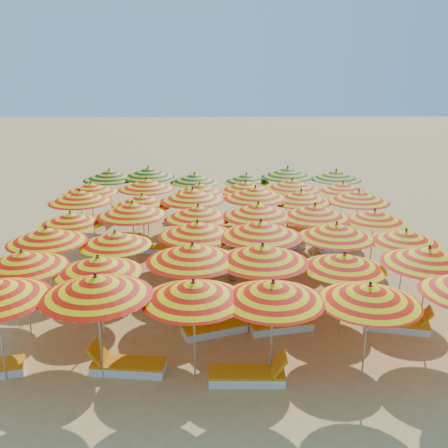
% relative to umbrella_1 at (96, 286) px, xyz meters
% --- Properties ---
extents(ground, '(120.00, 120.00, 0.00)m').
position_rel_umbrella_1_xyz_m(ground, '(2.94, 6.13, -2.28)').
color(ground, tan).
rests_on(ground, ground).
extents(umbrella_1, '(2.76, 2.76, 2.59)m').
position_rel_umbrella_1_xyz_m(umbrella_1, '(0.00, 0.00, 0.00)').
color(umbrella_1, silver).
rests_on(umbrella_1, ground).
extents(umbrella_2, '(2.41, 2.41, 2.45)m').
position_rel_umbrella_1_xyz_m(umbrella_2, '(2.10, -0.05, -0.12)').
color(umbrella_2, silver).
rests_on(umbrella_2, ground).
extents(umbrella_3, '(3.02, 3.02, 2.45)m').
position_rel_umbrella_1_xyz_m(umbrella_3, '(3.82, -0.11, -0.12)').
color(umbrella_3, silver).
rests_on(umbrella_3, ground).
extents(umbrella_4, '(2.88, 2.88, 2.40)m').
position_rel_umbrella_1_xyz_m(umbrella_4, '(5.90, -0.20, -0.17)').
color(umbrella_4, silver).
rests_on(umbrella_4, ground).
extents(umbrella_6, '(2.57, 2.57, 2.42)m').
position_rel_umbrella_1_xyz_m(umbrella_6, '(-2.31, 2.00, -0.15)').
color(umbrella_6, silver).
rests_on(umbrella_6, ground).
extents(umbrella_7, '(2.76, 2.76, 2.33)m').
position_rel_umbrella_1_xyz_m(umbrella_7, '(-0.35, 1.79, -0.23)').
color(umbrella_7, silver).
rests_on(umbrella_7, ground).
extents(umbrella_8, '(2.72, 2.72, 2.56)m').
position_rel_umbrella_1_xyz_m(umbrella_8, '(2.01, 2.08, -0.03)').
color(umbrella_8, silver).
rests_on(umbrella_8, ground).
extents(umbrella_9, '(2.67, 2.67, 2.55)m').
position_rel_umbrella_1_xyz_m(umbrella_9, '(3.80, 1.99, -0.04)').
color(umbrella_9, silver).
rests_on(umbrella_9, ground).
extents(umbrella_10, '(2.74, 2.74, 2.30)m').
position_rel_umbrella_1_xyz_m(umbrella_10, '(5.90, 1.93, -0.26)').
color(umbrella_10, silver).
rests_on(umbrella_10, ground).
extents(umbrella_11, '(2.38, 2.38, 2.50)m').
position_rel_umbrella_1_xyz_m(umbrella_11, '(8.03, 1.79, -0.08)').
color(umbrella_11, silver).
rests_on(umbrella_11, ground).
extents(umbrella_12, '(3.01, 3.01, 2.44)m').
position_rel_umbrella_1_xyz_m(umbrella_12, '(-2.29, 3.91, -0.13)').
color(umbrella_12, silver).
rests_on(umbrella_12, ground).
extents(umbrella_13, '(2.81, 2.81, 2.26)m').
position_rel_umbrella_1_xyz_m(umbrella_13, '(-0.33, 4.02, -0.29)').
color(umbrella_13, silver).
rests_on(umbrella_13, ground).
extents(umbrella_14, '(2.61, 2.61, 2.50)m').
position_rel_umbrella_1_xyz_m(umbrella_14, '(2.09, 4.23, -0.08)').
color(umbrella_14, silver).
rests_on(umbrella_14, ground).
extents(umbrella_15, '(2.98, 2.98, 2.61)m').
position_rel_umbrella_1_xyz_m(umbrella_15, '(3.94, 3.88, 0.02)').
color(umbrella_15, silver).
rests_on(umbrella_15, ground).
extents(umbrella_16, '(2.89, 2.89, 2.45)m').
position_rel_umbrella_1_xyz_m(umbrella_16, '(6.22, 4.08, -0.12)').
color(umbrella_16, silver).
rests_on(umbrella_16, ground).
extents(umbrella_17, '(2.13, 2.13, 2.25)m').
position_rel_umbrella_1_xyz_m(umbrella_17, '(8.28, 3.97, -0.29)').
color(umbrella_17, silver).
rests_on(umbrella_17, ground).
extents(umbrella_18, '(2.47, 2.47, 2.29)m').
position_rel_umbrella_1_xyz_m(umbrella_18, '(-2.17, 6.05, -0.27)').
color(umbrella_18, silver).
rests_on(umbrella_18, ground).
extents(umbrella_19, '(2.62, 2.62, 2.56)m').
position_rel_umbrella_1_xyz_m(umbrella_19, '(-0.15, 6.31, -0.03)').
color(umbrella_19, silver).
rests_on(umbrella_19, ground).
extents(umbrella_20, '(2.73, 2.73, 2.46)m').
position_rel_umbrella_1_xyz_m(umbrella_20, '(2.06, 6.21, -0.12)').
color(umbrella_20, silver).
rests_on(umbrella_20, ground).
extents(umbrella_21, '(2.58, 2.58, 2.57)m').
position_rel_umbrella_1_xyz_m(umbrella_21, '(4.07, 6.08, -0.02)').
color(umbrella_21, silver).
rests_on(umbrella_21, ground).
extents(umbrella_22, '(2.90, 2.90, 2.54)m').
position_rel_umbrella_1_xyz_m(umbrella_22, '(5.94, 5.93, -0.04)').
color(umbrella_22, silver).
rests_on(umbrella_22, ground).
extents(umbrella_23, '(2.87, 2.87, 2.30)m').
position_rel_umbrella_1_xyz_m(umbrella_23, '(8.01, 6.07, -0.26)').
color(umbrella_23, silver).
rests_on(umbrella_23, ground).
extents(umbrella_24, '(2.63, 2.63, 2.52)m').
position_rel_umbrella_1_xyz_m(umbrella_24, '(-2.40, 8.30, -0.06)').
color(umbrella_24, silver).
rests_on(umbrella_24, ground).
extents(umbrella_25, '(2.89, 2.89, 2.38)m').
position_rel_umbrella_1_xyz_m(umbrella_25, '(-0.06, 8.11, -0.18)').
color(umbrella_25, silver).
rests_on(umbrella_25, ground).
extents(umbrella_26, '(2.79, 2.79, 2.61)m').
position_rel_umbrella_1_xyz_m(umbrella_26, '(1.81, 8.10, 0.02)').
color(umbrella_26, silver).
rests_on(umbrella_26, ground).
extents(umbrella_27, '(3.04, 3.04, 2.61)m').
position_rel_umbrella_1_xyz_m(umbrella_27, '(4.18, 8.35, 0.02)').
color(umbrella_27, silver).
rests_on(umbrella_27, ground).
extents(umbrella_28, '(2.96, 2.96, 2.47)m').
position_rel_umbrella_1_xyz_m(umbrella_28, '(5.89, 8.25, -0.11)').
color(umbrella_28, silver).
rests_on(umbrella_28, ground).
extents(umbrella_29, '(2.55, 2.55, 2.51)m').
position_rel_umbrella_1_xyz_m(umbrella_29, '(8.03, 8.07, -0.07)').
color(umbrella_29, silver).
rests_on(umbrella_29, ground).
extents(umbrella_30, '(2.91, 2.91, 2.37)m').
position_rel_umbrella_1_xyz_m(umbrella_30, '(-2.46, 10.27, -0.19)').
color(umbrella_30, silver).
rests_on(umbrella_30, ground).
extents(umbrella_31, '(2.71, 2.71, 2.50)m').
position_rel_umbrella_1_xyz_m(umbrella_31, '(-0.18, 10.41, -0.08)').
color(umbrella_31, silver).
rests_on(umbrella_31, ground).
extents(umbrella_32, '(2.41, 2.41, 2.32)m').
position_rel_umbrella_1_xyz_m(umbrella_32, '(2.03, 10.22, -0.24)').
color(umbrella_32, silver).
rests_on(umbrella_32, ground).
extents(umbrella_33, '(2.26, 2.26, 2.37)m').
position_rel_umbrella_1_xyz_m(umbrella_33, '(3.96, 10.41, -0.19)').
color(umbrella_33, silver).
rests_on(umbrella_33, ground).
extents(umbrella_34, '(3.02, 3.02, 2.49)m').
position_rel_umbrella_1_xyz_m(umbrella_34, '(5.88, 10.23, -0.09)').
color(umbrella_34, silver).
rests_on(umbrella_34, ground).
extents(umbrella_35, '(2.27, 2.27, 2.29)m').
position_rel_umbrella_1_xyz_m(umbrella_35, '(8.04, 10.38, -0.26)').
color(umbrella_35, silver).
rests_on(umbrella_35, ground).
extents(umbrella_36, '(2.72, 2.72, 2.52)m').
position_rel_umbrella_1_xyz_m(umbrella_36, '(-2.06, 12.24, -0.06)').
color(umbrella_36, silver).
rests_on(umbrella_36, ground).
extents(umbrella_37, '(2.74, 2.74, 2.60)m').
position_rel_umbrella_1_xyz_m(umbrella_37, '(-0.33, 12.37, 0.01)').
color(umbrella_37, silver).
rests_on(umbrella_37, ground).
extents(umbrella_38, '(2.77, 2.77, 2.35)m').
position_rel_umbrella_1_xyz_m(umbrella_38, '(1.77, 12.19, -0.21)').
color(umbrella_38, silver).
rests_on(umbrella_38, ground).
extents(umbrella_39, '(2.73, 2.73, 2.25)m').
position_rel_umbrella_1_xyz_m(umbrella_39, '(4.13, 12.53, -0.30)').
color(umbrella_39, silver).
rests_on(umbrella_39, ground).
extents(umbrella_40, '(2.95, 2.95, 2.57)m').
position_rel_umbrella_1_xyz_m(umbrella_40, '(6.01, 12.42, -0.02)').
color(umbrella_40, silver).
rests_on(umbrella_40, ground).
extents(umbrella_41, '(2.82, 2.82, 2.44)m').
position_rel_umbrella_1_xyz_m(umbrella_41, '(8.22, 12.31, -0.13)').
color(umbrella_41, silver).
rests_on(umbrella_41, ground).
extents(lounger_1, '(1.79, 0.78, 0.69)m').
position_rel_umbrella_1_xyz_m(lounger_1, '(0.50, 0.22, -2.13)').
color(lounger_1, white).
rests_on(lounger_1, ground).
extents(lounger_2, '(1.75, 0.63, 0.69)m').
position_rel_umbrella_1_xyz_m(lounger_2, '(3.32, -0.24, -2.13)').
color(lounger_2, white).
rests_on(lounger_2, ground).
extents(lounger_3, '(1.83, 1.13, 0.69)m').
position_rel_umbrella_1_xyz_m(lounger_3, '(2.51, 1.94, -2.13)').
color(lounger_3, white).
rests_on(lounger_3, ground).
extents(lounger_4, '(1.82, 0.93, 0.69)m').
position_rel_umbrella_1_xyz_m(lounger_4, '(4.40, 2.09, -2.13)').
color(lounger_4, white).
rests_on(lounger_4, ground).
extents(lounger_5, '(1.82, 0.99, 0.69)m').
position_rel_umbrella_1_xyz_m(lounger_5, '(7.52, 2.01, -2.13)').
color(lounger_5, white).
rests_on(lounger_5, ground).
extents(lounger_6, '(1.81, 0.91, 0.69)m').
position_rel_umbrella_1_xyz_m(lounger_6, '(-1.69, 3.88, -2.13)').
color(lounger_6, white).
rests_on(lounger_6, ground).
extents(lounger_7, '(1.73, 0.58, 0.69)m').
position_rel_umbrella_1_xyz_m(lounger_7, '(4.44, 3.69, -2.13)').
color(lounger_7, white).
rests_on(lounger_7, ground).
extents(lounger_8, '(1.83, 1.09, 0.69)m').
position_rel_umbrella_1_xyz_m(lounger_8, '(-2.77, 6.19, -2.13)').
color(lounger_8, white).
rests_on(lounger_8, ground).
extents(lounger_9, '(1.83, 1.15, 0.69)m').
position_rel_umbrella_1_xyz_m(lounger_9, '(2.57, 6.43, -2.13)').
color(lounger_9, white).
rests_on(lounger_9, ground).
extents(lounger_10, '(1.77, 0.70, 0.69)m').
position_rel_umbrella_1_xyz_m(lounger_10, '(3.57, 6.19, -2.13)').
color(lounger_10, white).
rests_on(lounger_10, ground).
extents(lounger_11, '(1.80, 0.85, 0.69)m').
position_rel_umbrella_1_xyz_m(lounger_11, '(0.44, 8.21, -2.13)').
color(lounger_11, white).
rests_on(lounger_11, ground).
extents(lounger_12, '(1.76, 0.66, 0.69)m').
position_rel_umbrella_1_xyz_m(lounger_12, '(4.68, 8.47, -2.13)').
color(lounger_12, white).
rests_on(lounger_12, ground).
extents(lounger_13, '(1.82, 1.25, 0.69)m').
position_rel_umbrella_1_xyz_m(lounger_13, '(5.30, 8.40, -2.13)').
color(lounger_13, white).
rests_on(lounger_13, ground).
extents(lounger_14, '(1.83, 1.08, 0.69)m').
position_rel_umbrella_1_xyz_m(lounger_14, '(7.43, 8.22, -2.13)').
color(lounger_14, white).
rests_on(lounger_14, ground).
extents(lounger_15, '(1.75, 0.63, 0.69)m').
position_rel_umbrella_1_xyz_m(lounger_15, '(2.54, 10.43, -2.13)').
color(lounger_15, white).
rests_on(lounger_15, ground).
extents(lounger_16, '(1.78, 0.74, 0.69)m').
position_rel_umbrella_1_xyz_m(lounger_16, '(4.56, 10.57, -2.13)').
color(lounger_16, white).
rests_on(lounger_16, ground).
extents(lounger_17, '(1.75, 0.64, 0.69)m').
position_rel_umbrella_1_xyz_m(lounger_17, '(6.38, 10.33, -2.13)').
color(lounger_17, white).
rests_on(lounger_17, ground).
extents(lounger_18, '(1.82, 0.95, 0.69)m').
position_rel_umbrella_1_xyz_m(lounger_18, '(-2.56, 12.36, -2.13)').
color(lounger_18, white).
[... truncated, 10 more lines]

